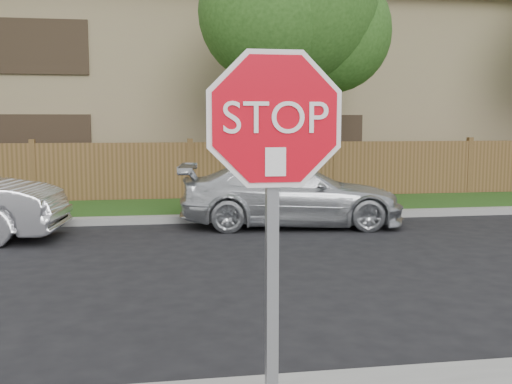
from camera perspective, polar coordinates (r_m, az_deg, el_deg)
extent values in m
cube|color=gray|center=(12.91, -5.44, -2.53)|extent=(70.00, 0.30, 0.15)
cube|color=#1E4714|center=(14.54, -5.89, -1.56)|extent=(70.00, 3.00, 0.12)
cube|color=brown|center=(16.05, -6.27, 1.87)|extent=(70.00, 0.12, 1.60)
cube|color=#99895F|center=(21.60, -7.16, 8.92)|extent=(34.00, 8.00, 6.00)
cube|color=brown|center=(21.97, -7.29, 17.42)|extent=(35.20, 9.20, 0.50)
cylinder|color=#382B21|center=(14.66, 3.90, 5.98)|extent=(0.44, 0.44, 3.92)
sphere|color=#234916|center=(14.92, 3.99, 17.35)|extent=(3.80, 3.80, 3.80)
sphere|color=#234916|center=(15.34, 7.10, 14.90)|extent=(3.00, 3.00, 3.00)
sphere|color=#234916|center=(14.32, 1.12, 16.67)|extent=(3.20, 3.20, 3.20)
cube|color=gray|center=(3.31, 1.52, -8.83)|extent=(0.06, 0.06, 2.30)
cylinder|color=white|center=(3.13, 1.80, 6.94)|extent=(1.01, 0.02, 1.01)
cylinder|color=red|center=(3.12, 1.84, 6.94)|extent=(0.93, 0.02, 0.93)
cube|color=white|center=(3.11, 1.88, 2.89)|extent=(0.11, 0.00, 0.15)
imported|color=silver|center=(12.34, 3.37, -0.19)|extent=(4.76, 2.41, 1.32)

